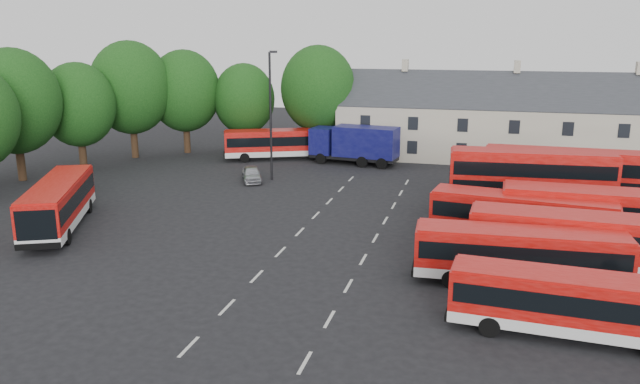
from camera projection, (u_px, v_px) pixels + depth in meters
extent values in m
plane|color=black|center=(291.00, 241.00, 38.85)|extent=(140.00, 140.00, 0.00)
cube|color=beige|center=(189.00, 347.00, 25.73)|extent=(0.15, 1.80, 0.01)
cube|color=beige|center=(227.00, 307.00, 29.47)|extent=(0.15, 1.80, 0.01)
cube|color=beige|center=(257.00, 276.00, 33.22)|extent=(0.15, 1.80, 0.01)
cube|color=beige|center=(280.00, 252.00, 36.97)|extent=(0.15, 1.80, 0.01)
cube|color=beige|center=(300.00, 232.00, 40.72)|extent=(0.15, 1.80, 0.01)
cube|color=beige|center=(316.00, 215.00, 44.47)|extent=(0.15, 1.80, 0.01)
cube|color=beige|center=(329.00, 201.00, 48.21)|extent=(0.15, 1.80, 0.01)
cube|color=beige|center=(341.00, 189.00, 51.96)|extent=(0.15, 1.80, 0.01)
cube|color=beige|center=(351.00, 179.00, 55.71)|extent=(0.15, 1.80, 0.01)
cube|color=beige|center=(305.00, 363.00, 24.48)|extent=(0.15, 1.80, 0.01)
cube|color=beige|center=(329.00, 319.00, 28.23)|extent=(0.15, 1.80, 0.01)
cube|color=beige|center=(348.00, 286.00, 31.98)|extent=(0.15, 1.80, 0.01)
cube|color=beige|center=(363.00, 259.00, 35.73)|extent=(0.15, 1.80, 0.01)
cube|color=beige|center=(375.00, 238.00, 39.47)|extent=(0.15, 1.80, 0.01)
cube|color=beige|center=(385.00, 220.00, 43.22)|extent=(0.15, 1.80, 0.01)
cube|color=beige|center=(394.00, 206.00, 46.97)|extent=(0.15, 1.80, 0.01)
cube|color=beige|center=(401.00, 193.00, 50.72)|extent=(0.15, 1.80, 0.01)
cube|color=beige|center=(407.00, 182.00, 54.47)|extent=(0.15, 1.80, 0.01)
cylinder|color=black|center=(20.00, 157.00, 54.67)|extent=(0.70, 0.70, 4.20)
ellipsoid|color=#123D10|center=(14.00, 101.00, 53.47)|extent=(7.92, 7.92, 9.11)
cylinder|color=black|center=(82.00, 149.00, 59.85)|extent=(0.70, 0.70, 3.67)
ellipsoid|color=#123D10|center=(78.00, 105.00, 58.81)|extent=(6.93, 6.93, 7.97)
cylinder|color=black|center=(134.00, 137.00, 64.89)|extent=(0.70, 0.70, 4.38)
ellipsoid|color=#123D10|center=(130.00, 88.00, 63.65)|extent=(8.25, 8.25, 9.49)
cylinder|color=black|center=(187.00, 134.00, 67.69)|extent=(0.70, 0.70, 4.02)
ellipsoid|color=#123D10|center=(184.00, 91.00, 66.54)|extent=(7.59, 7.59, 8.73)
cylinder|color=black|center=(245.00, 136.00, 68.14)|extent=(0.70, 0.70, 3.50)
ellipsoid|color=#123D10|center=(244.00, 99.00, 67.14)|extent=(6.60, 6.60, 7.59)
cylinder|color=black|center=(318.00, 134.00, 67.00)|extent=(0.70, 0.70, 4.20)
ellipsoid|color=#123D10|center=(318.00, 89.00, 65.80)|extent=(7.92, 7.92, 9.11)
cube|color=beige|center=(512.00, 134.00, 62.80)|extent=(35.00, 7.00, 5.50)
cube|color=#2D3035|center=(514.00, 107.00, 62.13)|extent=(35.70, 7.13, 7.13)
cube|color=beige|center=(405.00, 65.00, 63.89)|extent=(0.60, 0.90, 1.20)
cube|color=beige|center=(517.00, 67.00, 61.15)|extent=(0.60, 0.90, 1.20)
cube|color=beige|center=(640.00, 68.00, 58.42)|extent=(0.60, 0.90, 1.20)
cube|color=silver|center=(569.00, 322.00, 26.38)|extent=(10.12, 2.98, 0.50)
cube|color=#B5100B|center=(572.00, 297.00, 26.11)|extent=(10.12, 2.98, 1.77)
cube|color=black|center=(572.00, 296.00, 26.09)|extent=(9.73, 3.00, 0.86)
cube|color=#B5100B|center=(574.00, 276.00, 25.88)|extent=(9.91, 2.87, 0.11)
cylinder|color=black|center=(490.00, 327.00, 26.51)|extent=(0.92, 0.32, 0.91)
cube|color=silver|center=(518.00, 272.00, 31.91)|extent=(10.62, 2.92, 0.53)
cube|color=#B5100B|center=(520.00, 249.00, 31.62)|extent=(10.62, 2.92, 1.86)
cube|color=black|center=(520.00, 249.00, 31.61)|extent=(10.20, 2.95, 0.91)
cube|color=#B5100B|center=(522.00, 231.00, 31.38)|extent=(10.40, 2.81, 0.11)
cylinder|color=black|center=(451.00, 279.00, 31.63)|extent=(0.97, 0.32, 0.96)
cylinder|color=black|center=(583.00, 274.00, 32.32)|extent=(0.97, 0.32, 0.96)
cube|color=silver|center=(578.00, 258.00, 33.61)|extent=(11.63, 3.20, 0.58)
cube|color=#B5100B|center=(580.00, 235.00, 33.29)|extent=(11.63, 3.20, 2.04)
cube|color=black|center=(580.00, 234.00, 33.27)|extent=(11.17, 3.24, 0.99)
cube|color=#B5100B|center=(582.00, 216.00, 33.02)|extent=(11.39, 3.09, 0.13)
cylinder|color=black|center=(506.00, 263.00, 33.68)|extent=(1.06, 0.35, 1.05)
cube|color=silver|center=(520.00, 232.00, 38.29)|extent=(11.13, 4.03, 0.54)
cube|color=#B5100B|center=(522.00, 212.00, 37.99)|extent=(11.13, 4.03, 1.93)
cube|color=black|center=(522.00, 211.00, 37.97)|extent=(10.71, 4.03, 0.94)
cube|color=#B5100B|center=(523.00, 196.00, 37.74)|extent=(10.90, 3.90, 0.12)
cylinder|color=black|center=(460.00, 234.00, 38.69)|extent=(1.02, 0.42, 0.99)
cylinder|color=black|center=(581.00, 238.00, 38.02)|extent=(1.02, 0.42, 0.99)
cube|color=silver|center=(602.00, 231.00, 38.16)|extent=(12.14, 3.11, 0.60)
cube|color=#B5100B|center=(605.00, 209.00, 37.82)|extent=(12.14, 3.11, 2.14)
cube|color=black|center=(605.00, 209.00, 37.81)|extent=(11.66, 3.16, 1.04)
cube|color=#B5100B|center=(607.00, 191.00, 37.55)|extent=(11.90, 3.00, 0.13)
cylinder|color=black|center=(536.00, 236.00, 38.15)|extent=(1.11, 0.34, 1.10)
cube|color=silver|center=(528.00, 203.00, 44.59)|extent=(11.39, 3.28, 0.56)
cube|color=#B5100B|center=(531.00, 176.00, 44.10)|extent=(11.39, 3.28, 3.43)
cube|color=black|center=(530.00, 185.00, 44.26)|extent=(10.94, 3.31, 0.97)
cube|color=#B5100B|center=(533.00, 152.00, 43.67)|extent=(11.16, 3.16, 0.12)
cylinder|color=black|center=(477.00, 209.00, 44.24)|extent=(1.04, 0.35, 1.02)
cylinder|color=black|center=(578.00, 206.00, 45.08)|extent=(1.04, 0.35, 1.02)
cube|color=black|center=(531.00, 167.00, 43.94)|extent=(10.94, 3.31, 0.97)
cube|color=silver|center=(559.00, 199.00, 45.93)|extent=(10.94, 2.76, 0.54)
cube|color=#B5100B|center=(561.00, 173.00, 45.46)|extent=(10.94, 2.76, 3.31)
cube|color=black|center=(560.00, 182.00, 45.62)|extent=(10.51, 2.81, 0.94)
cube|color=#B5100B|center=(563.00, 150.00, 45.04)|extent=(10.72, 2.66, 0.12)
cylinder|color=black|center=(509.00, 203.00, 45.91)|extent=(1.00, 0.30, 0.99)
cylinder|color=black|center=(607.00, 202.00, 46.09)|extent=(1.00, 0.30, 0.99)
cube|color=black|center=(562.00, 165.00, 45.30)|extent=(10.51, 2.81, 0.94)
cube|color=silver|center=(60.00, 217.00, 41.30)|extent=(7.00, 11.28, 0.56)
cube|color=#B5100B|center=(58.00, 198.00, 40.99)|extent=(7.00, 11.28, 1.99)
cube|color=black|center=(58.00, 197.00, 40.98)|extent=(6.87, 10.89, 0.97)
cube|color=#B5100B|center=(57.00, 183.00, 40.73)|extent=(6.81, 11.03, 0.12)
cylinder|color=black|center=(67.00, 237.00, 38.13)|extent=(0.69, 1.05, 1.02)
cylinder|color=black|center=(55.00, 207.00, 44.62)|extent=(0.69, 1.05, 1.02)
cube|color=silver|center=(278.00, 152.00, 64.23)|extent=(10.91, 6.67, 0.54)
cube|color=#B5100B|center=(278.00, 140.00, 63.92)|extent=(10.91, 6.67, 1.92)
cube|color=black|center=(278.00, 140.00, 63.91)|extent=(10.54, 6.55, 0.94)
cube|color=#B5100B|center=(278.00, 130.00, 63.68)|extent=(10.68, 6.49, 0.12)
cylinder|color=black|center=(245.00, 158.00, 62.69)|extent=(1.01, 0.65, 0.99)
cylinder|color=black|center=(310.00, 152.00, 65.89)|extent=(1.01, 0.65, 0.99)
cube|color=black|center=(354.00, 157.00, 61.92)|extent=(8.91, 3.46, 0.33)
cube|color=#0D0E4D|center=(324.00, 140.00, 62.77)|extent=(2.52, 2.98, 2.60)
cube|color=black|center=(314.00, 136.00, 63.06)|extent=(0.42, 2.30, 1.30)
cube|color=#0D0E4D|center=(366.00, 142.00, 61.05)|extent=(6.49, 3.52, 2.93)
cylinder|color=black|center=(321.00, 159.00, 61.99)|extent=(1.12, 0.45, 1.08)
cylinder|color=black|center=(389.00, 159.00, 61.82)|extent=(1.12, 0.45, 1.08)
imported|color=#ADAFB5|center=(252.00, 174.00, 54.59)|extent=(3.11, 4.26, 1.35)
cylinder|color=black|center=(271.00, 117.00, 53.94)|extent=(0.20, 0.20, 11.11)
cube|color=black|center=(273.00, 52.00, 52.61)|extent=(0.72, 0.50, 0.20)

